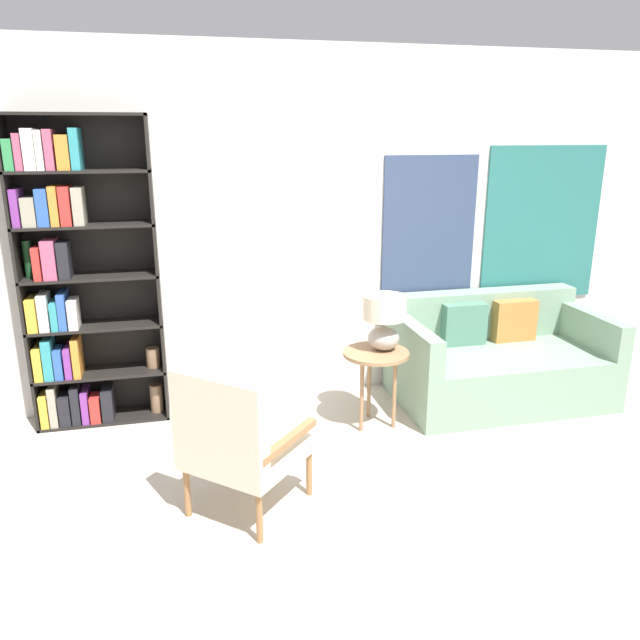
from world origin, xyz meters
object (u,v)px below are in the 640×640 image
object	(u,v)px
armchair	(235,438)
table_lamp	(384,318)
bookshelf	(74,281)
side_table	(376,361)
couch	(496,361)

from	to	relation	value
armchair	table_lamp	bearing A→B (deg)	38.71
bookshelf	table_lamp	world-z (taller)	bookshelf
bookshelf	armchair	xyz separation A→B (m)	(0.95, -1.48, -0.59)
armchair	side_table	distance (m)	1.43
bookshelf	couch	bearing A→B (deg)	-5.44
couch	table_lamp	world-z (taller)	table_lamp
couch	side_table	bearing A→B (deg)	-166.34
armchair	couch	size ratio (longest dim) A/B	0.54
armchair	couch	distance (m)	2.51
side_table	table_lamp	world-z (taller)	table_lamp
bookshelf	table_lamp	size ratio (longest dim) A/B	5.48
bookshelf	side_table	distance (m)	2.20
bookshelf	armchair	bearing A→B (deg)	-57.28
bookshelf	couch	size ratio (longest dim) A/B	1.34
bookshelf	armchair	size ratio (longest dim) A/B	2.49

